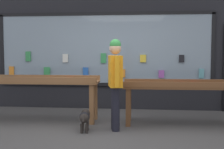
{
  "coord_description": "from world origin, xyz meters",
  "views": [
    {
      "loc": [
        0.7,
        -5.42,
        1.46
      ],
      "look_at": [
        0.04,
        0.61,
        1.0
      ],
      "focal_mm": 50.0,
      "sensor_mm": 36.0,
      "label": 1
    }
  ],
  "objects_px": {
    "display_table_left": "(37,85)",
    "small_dog": "(85,117)",
    "display_table_right": "(189,89)",
    "person_browsing": "(115,77)"
  },
  "relations": [
    {
      "from": "display_table_right",
      "to": "person_browsing",
      "type": "distance_m",
      "value": 1.55
    },
    {
      "from": "display_table_left",
      "to": "small_dog",
      "type": "bearing_deg",
      "value": -33.13
    },
    {
      "from": "person_browsing",
      "to": "small_dog",
      "type": "relative_size",
      "value": 3.18
    },
    {
      "from": "person_browsing",
      "to": "small_dog",
      "type": "distance_m",
      "value": 0.91
    },
    {
      "from": "display_table_right",
      "to": "small_dog",
      "type": "height_order",
      "value": "display_table_right"
    },
    {
      "from": "display_table_left",
      "to": "display_table_right",
      "type": "height_order",
      "value": "display_table_left"
    },
    {
      "from": "display_table_right",
      "to": "person_browsing",
      "type": "xyz_separation_m",
      "value": [
        -1.4,
        -0.6,
        0.27
      ]
    },
    {
      "from": "display_table_left",
      "to": "small_dog",
      "type": "distance_m",
      "value": 1.47
    },
    {
      "from": "display_table_left",
      "to": "small_dog",
      "type": "xyz_separation_m",
      "value": [
        1.16,
        -0.76,
        -0.49
      ]
    },
    {
      "from": "display_table_right",
      "to": "small_dog",
      "type": "bearing_deg",
      "value": -158.67
    }
  ]
}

